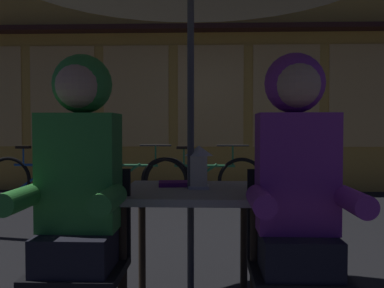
{
  "coord_description": "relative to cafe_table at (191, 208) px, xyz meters",
  "views": [
    {
      "loc": [
        0.1,
        -2.35,
        1.07
      ],
      "look_at": [
        0.0,
        0.19,
        0.97
      ],
      "focal_mm": 41.43,
      "sensor_mm": 36.0,
      "label": 1
    }
  ],
  "objects": [
    {
      "name": "bicycle_second",
      "position": [
        -1.03,
        3.77,
        -0.29
      ],
      "size": [
        1.68,
        0.17,
        0.84
      ],
      "color": "black",
      "rests_on": "ground_plane"
    },
    {
      "name": "bicycle_third",
      "position": [
        0.03,
        3.73,
        -0.29
      ],
      "size": [
        1.68,
        0.1,
        0.84
      ],
      "color": "black",
      "rests_on": "ground_plane"
    },
    {
      "name": "shopfront_building",
      "position": [
        0.12,
        5.39,
        2.45
      ],
      "size": [
        10.0,
        0.93,
        6.2
      ],
      "color": "gold",
      "rests_on": "ground_plane"
    },
    {
      "name": "book",
      "position": [
        -0.08,
        0.12,
        0.11
      ],
      "size": [
        0.21,
        0.16,
        0.02
      ],
      "primitive_type": "cube",
      "rotation": [
        0.0,
        0.0,
        0.11
      ],
      "color": "#661E7A",
      "rests_on": "cafe_table"
    },
    {
      "name": "person_right_hooded",
      "position": [
        0.48,
        -0.43,
        0.21
      ],
      "size": [
        0.45,
        0.56,
        1.4
      ],
      "color": "black",
      "rests_on": "ground_plane"
    },
    {
      "name": "cafe_table",
      "position": [
        0.0,
        0.0,
        0.0
      ],
      "size": [
        0.72,
        0.72,
        0.74
      ],
      "color": "#B2AD9E",
      "rests_on": "ground_plane"
    },
    {
      "name": "lantern",
      "position": [
        0.04,
        0.01,
        0.22
      ],
      "size": [
        0.11,
        0.11,
        0.23
      ],
      "color": "white",
      "rests_on": "cafe_table"
    },
    {
      "name": "bicycle_nearest",
      "position": [
        -2.24,
        3.77,
        -0.29
      ],
      "size": [
        1.68,
        0.13,
        0.84
      ],
      "color": "black",
      "rests_on": "ground_plane"
    },
    {
      "name": "person_left_hooded",
      "position": [
        -0.48,
        -0.43,
        0.21
      ],
      "size": [
        0.45,
        0.56,
        1.4
      ],
      "color": "black",
      "rests_on": "ground_plane"
    },
    {
      "name": "chair_left",
      "position": [
        -0.48,
        -0.37,
        -0.15
      ],
      "size": [
        0.4,
        0.4,
        0.87
      ],
      "color": "black",
      "rests_on": "ground_plane"
    },
    {
      "name": "chair_right",
      "position": [
        0.48,
        -0.37,
        -0.15
      ],
      "size": [
        0.4,
        0.4,
        0.87
      ],
      "color": "black",
      "rests_on": "ground_plane"
    }
  ]
}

